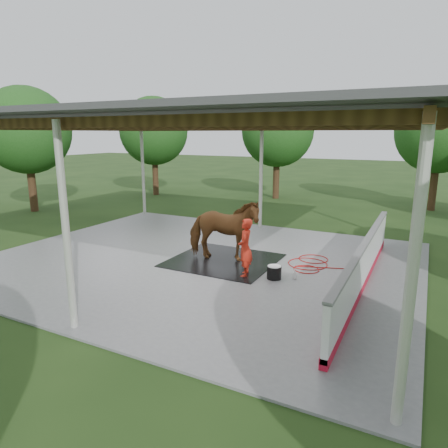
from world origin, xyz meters
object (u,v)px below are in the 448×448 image
at_px(dasher_board, 364,265).
at_px(wash_bucket, 274,272).
at_px(horse, 223,230).
at_px(handler, 245,248).

relative_size(dasher_board, wash_bucket, 21.62).
bearing_deg(horse, dasher_board, -108.49).
distance_m(handler, wash_bucket, 0.96).
xyz_separation_m(dasher_board, horse, (-3.91, 0.21, 0.38)).
distance_m(horse, wash_bucket, 2.10).
relative_size(horse, wash_bucket, 5.75).
bearing_deg(horse, handler, -144.04).
relative_size(dasher_board, handler, 5.29).
bearing_deg(wash_bucket, horse, 158.40).
bearing_deg(handler, wash_bucket, 82.47).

